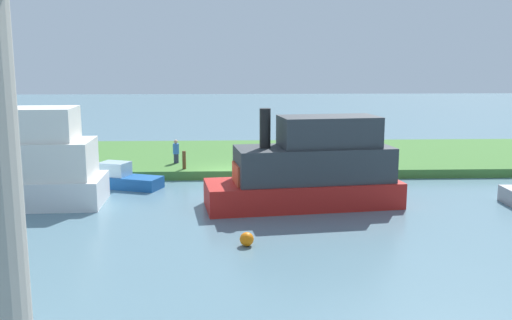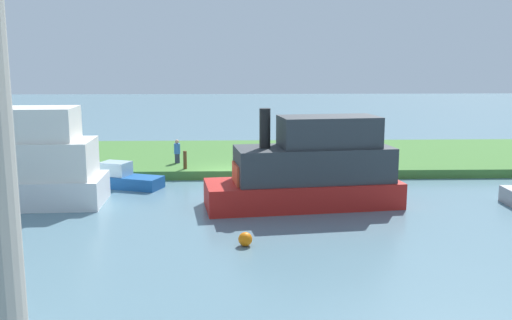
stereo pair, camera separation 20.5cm
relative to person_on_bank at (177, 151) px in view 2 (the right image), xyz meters
The scene contains 8 objects.
ground_plane 4.18m from the person_on_bank, 138.99° to the left, with size 160.00×160.00×0.00m, color slate.
grassy_bank 4.63m from the person_on_bank, 131.86° to the right, with size 80.00×12.00×0.50m, color #427533.
person_on_bank is the anchor object (origin of this frame).
mooring_post 1.97m from the person_on_bank, 108.69° to the left, with size 0.20×0.20×1.00m, color brown.
riverboat_paddlewheel 10.38m from the person_on_bank, 47.78° to the left, with size 9.60×3.58×4.84m.
houseboat_blue 10.69m from the person_on_bank, 129.40° to the left, with size 8.96×4.04×4.42m.
skiff_small 4.86m from the person_on_bank, 60.21° to the left, with size 4.15×2.65×1.30m.
marker_buoy 14.32m from the person_on_bank, 105.54° to the left, with size 0.50×0.50×0.50m, color orange.
Camera 2 is at (-0.58, 30.23, 6.48)m, focal length 39.58 mm.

